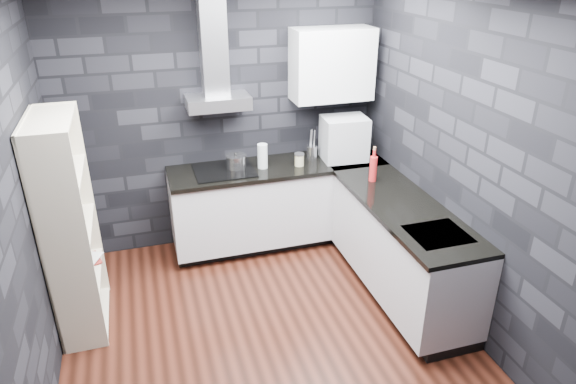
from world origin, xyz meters
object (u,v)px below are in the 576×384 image
pot (236,162)px  glass_vase (263,156)px  appliance_garage (344,138)px  red_bottle (373,169)px  bookshelf (70,228)px  utensil_crock (312,152)px  fruit_bowl (68,228)px  storage_jar (299,160)px

pot → glass_vase: bearing=-10.9°
appliance_garage → red_bottle: size_ratio=1.86×
appliance_garage → bookshelf: bookshelf is taller
glass_vase → appliance_garage: (0.86, -0.01, 0.10)m
utensil_crock → appliance_garage: appliance_garage is taller
fruit_bowl → storage_jar: bearing=19.8°
pot → fruit_bowl: bearing=-149.8°
bookshelf → utensil_crock: bearing=2.1°
appliance_garage → red_bottle: bearing=-81.4°
appliance_garage → fruit_bowl: (-2.62, -0.81, -0.19)m
storage_jar → fruit_bowl: storage_jar is taller
red_bottle → pot: bearing=150.5°
red_bottle → glass_vase: bearing=146.1°
bookshelf → red_bottle: bearing=-14.8°
glass_vase → storage_jar: (0.37, -0.06, -0.07)m
red_bottle → fruit_bowl: 2.68m
storage_jar → red_bottle: red_bottle is taller
bookshelf → appliance_garage: bearing=-2.1°
utensil_crock → bookshelf: size_ratio=0.08×
utensil_crock → appliance_garage: size_ratio=0.32×
glass_vase → storage_jar: size_ratio=2.14×
appliance_garage → bookshelf: size_ratio=0.25×
glass_vase → appliance_garage: 0.87m
utensil_crock → fruit_bowl: bearing=-158.6°
utensil_crock → fruit_bowl: size_ratio=0.75×
red_bottle → fruit_bowl: red_bottle is taller
storage_jar → red_bottle: (0.54, -0.56, 0.06)m
utensil_crock → bookshelf: bearing=-160.2°
red_bottle → storage_jar: bearing=134.3°
red_bottle → bookshelf: (-2.67, -0.14, -0.12)m
red_bottle → bookshelf: bookshelf is taller
glass_vase → appliance_garage: size_ratio=0.55×
glass_vase → pot: bearing=169.1°
bookshelf → storage_jar: bearing=0.3°
storage_jar → glass_vase: bearing=171.5°
storage_jar → fruit_bowl: size_ratio=0.60×
glass_vase → fruit_bowl: size_ratio=1.29×
utensil_crock → fruit_bowl: utensil_crock is taller
pot → glass_vase: (0.26, -0.05, 0.05)m
utensil_crock → bookshelf: 2.45m
pot → red_bottle: red_bottle is taller
utensil_crock → pot: bearing=-177.7°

